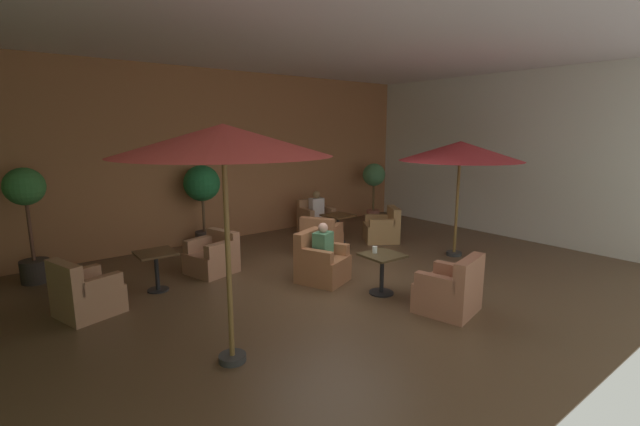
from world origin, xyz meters
The scene contains 22 objects.
ground_plane centered at (0.00, 0.00, -0.01)m, with size 11.28×8.26×0.02m, color brown.
wall_back_brick centered at (0.00, 4.09, 2.02)m, with size 11.28×0.08×4.04m, color #A56841.
wall_right_plain centered at (5.60, 0.00, 2.02)m, with size 0.08×8.26×4.04m, color silver.
ceiling_slab centered at (0.00, 0.00, 4.07)m, with size 11.28×8.26×0.06m, color silver.
cafe_table_front_left centered at (0.26, -0.89, 0.47)m, with size 0.63×0.63×0.67m.
armchair_front_left_north centered at (-0.16, 0.19, 0.33)m, with size 0.95×0.99×0.89m.
armchair_front_left_east centered at (0.53, -2.02, 0.32)m, with size 0.96×0.95×0.87m.
cafe_table_front_right centered at (1.85, 2.06, 0.50)m, with size 0.66×0.66×0.67m.
armchair_front_right_north centered at (2.02, 3.14, 0.33)m, with size 0.87×0.89×0.86m.
armchair_front_right_east centered at (0.91, 1.51, 0.32)m, with size 1.04×1.02×0.85m.
armchair_front_right_south centered at (2.76, 1.45, 0.31)m, with size 1.04×1.02×0.83m.
cafe_table_mid_center centered at (-2.59, 1.53, 0.50)m, with size 0.62×0.62×0.67m.
armchair_mid_center_north centered at (-3.72, 1.19, 0.31)m, with size 0.94×0.93×0.86m.
armchair_mid_center_east centered at (-1.45, 1.83, 0.30)m, with size 0.94×0.93×0.77m.
patio_umbrella_tall_red centered at (-2.65, -1.29, 2.53)m, with size 2.33×2.33×2.72m.
patio_umbrella_center_beige centered at (3.09, -0.34, 2.22)m, with size 2.50×2.50×2.43m.
potted_tree_left_corner centered at (-0.86, 3.58, 1.34)m, with size 0.80×0.80×1.89m.
potted_tree_mid_left centered at (4.29, 3.30, 1.19)m, with size 0.66×0.66×1.70m.
potted_tree_mid_right centered at (-4.15, 3.29, 1.33)m, with size 0.65×0.65×2.03m.
patron_blue_shirt centered at (2.01, 3.10, 0.74)m, with size 0.37×0.28×0.66m.
patron_by_window centered at (-0.14, 0.15, 0.72)m, with size 0.40×0.36×0.61m.
iced_drink_cup centered at (0.22, -0.76, 0.73)m, with size 0.08×0.08×0.11m, color white.
Camera 1 is at (-4.70, -5.53, 2.66)m, focal length 24.15 mm.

